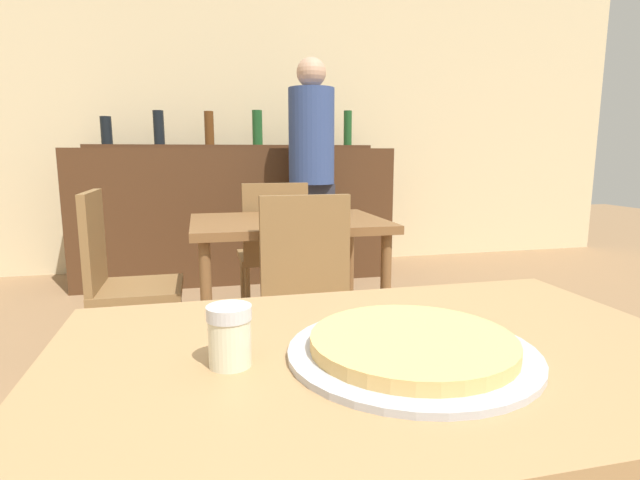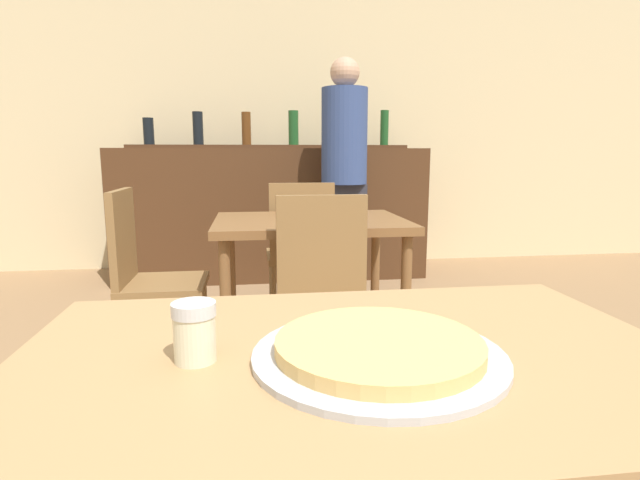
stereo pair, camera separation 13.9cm
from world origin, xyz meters
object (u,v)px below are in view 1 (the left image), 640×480
chair_far_side_back (274,246)px  chair_far_side_left (119,273)px  person_standing (312,168)px  cheese_shaker (230,335)px  pizza_tray (412,347)px  chair_far_side_front (311,292)px

chair_far_side_back → chair_far_side_left: size_ratio=1.00×
chair_far_side_left → person_standing: size_ratio=0.51×
cheese_shaker → person_standing: (0.79, 2.91, 0.17)m
pizza_tray → chair_far_side_front: bearing=86.0°
chair_far_side_left → person_standing: person_standing is taller
chair_far_side_back → pizza_tray: bearing=87.9°
chair_far_side_left → cheese_shaker: (0.42, -1.65, 0.27)m
chair_far_side_left → chair_far_side_front: bearing=-122.8°
pizza_tray → person_standing: bearing=80.7°
chair_far_side_front → cheese_shaker: chair_far_side_front is taller
chair_far_side_back → cheese_shaker: (-0.38, -2.17, 0.27)m
pizza_tray → person_standing: size_ratio=0.24×
chair_far_side_back → pizza_tray: size_ratio=2.12×
chair_far_side_front → chair_far_side_left: (-0.80, 0.52, 0.00)m
chair_far_side_back → person_standing: (0.40, 0.74, 0.44)m
chair_far_side_back → cheese_shaker: size_ratio=8.95×
chair_far_side_back → person_standing: size_ratio=0.51×
chair_far_side_front → pizza_tray: 1.19m
person_standing → pizza_tray: bearing=-99.3°
chair_far_side_front → person_standing: 1.88m
chair_far_side_front → person_standing: (0.40, 1.78, 0.44)m
pizza_tray → person_standing: person_standing is taller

